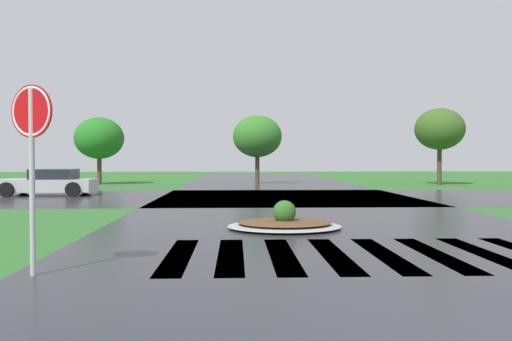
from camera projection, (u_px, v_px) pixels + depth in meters
name	position (u px, v px, depth m)	size (l,w,h in m)	color
asphalt_roadway	(315.00, 220.00, 14.15)	(10.87, 80.00, 0.01)	#2B2B30
asphalt_cross_road	(286.00, 197.00, 22.56)	(90.00, 9.79, 0.01)	#2B2B30
crosswalk_stripes	(359.00, 254.00, 9.14)	(6.75, 3.46, 0.01)	white
stop_sign	(32.00, 134.00, 7.44)	(0.70, 0.35, 2.75)	#B2B5BA
median_island	(284.00, 223.00, 12.51)	(2.75, 2.34, 0.68)	#9E9B93
car_silver_hatch	(49.00, 183.00, 23.59)	(4.20, 2.14, 1.19)	#B7B7BF
background_treeline	(192.00, 134.00, 32.69)	(36.22, 4.70, 4.81)	#4C3823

